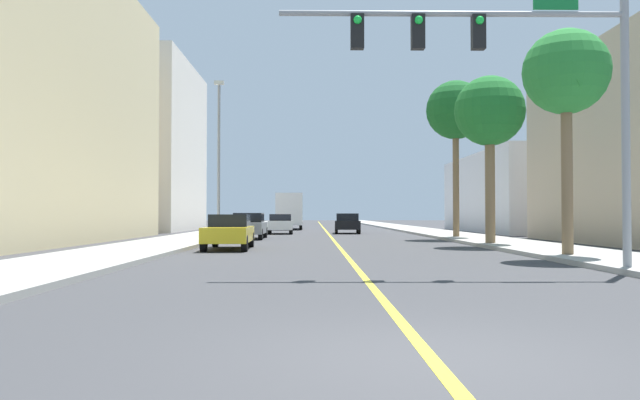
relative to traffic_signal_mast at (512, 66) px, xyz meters
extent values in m
plane|color=#38383A|center=(-3.67, 33.39, -5.01)|extent=(192.00, 192.00, 0.00)
cube|color=#9E9B93|center=(-11.61, 33.39, -4.93)|extent=(3.79, 168.00, 0.15)
cube|color=#9E9B93|center=(4.26, 33.39, -4.93)|extent=(3.79, 168.00, 0.15)
cube|color=yellow|center=(-3.67, 33.39, -5.00)|extent=(0.16, 144.00, 0.01)
cube|color=silver|center=(-23.89, 38.63, 2.26)|extent=(16.94, 15.26, 14.53)
cube|color=silver|center=(16.38, 34.78, -1.88)|extent=(16.61, 19.52, 6.26)
cylinder|color=gray|center=(2.76, 0.01, -1.60)|extent=(0.20, 0.20, 6.52)
cylinder|color=gray|center=(-1.44, 0.01, 1.28)|extent=(8.41, 0.14, 0.14)
cube|color=black|center=(-0.81, 0.01, 0.83)|extent=(0.32, 0.24, 0.84)
sphere|color=green|center=(-0.81, -0.13, 1.08)|extent=(0.20, 0.20, 0.20)
cube|color=black|center=(-2.28, 0.01, 0.83)|extent=(0.32, 0.24, 0.84)
sphere|color=green|center=(-2.28, -0.13, 1.08)|extent=(0.20, 0.20, 0.20)
cube|color=black|center=(-3.75, 0.01, 0.83)|extent=(0.32, 0.24, 0.84)
sphere|color=green|center=(-3.75, -0.13, 1.08)|extent=(0.20, 0.20, 0.20)
cube|color=#147233|center=(1.08, 0.01, 1.53)|extent=(1.10, 0.04, 0.28)
cylinder|color=gray|center=(-10.21, 20.30, -0.51)|extent=(0.16, 0.16, 8.70)
cube|color=beige|center=(-10.21, 20.30, 4.00)|extent=(0.56, 0.28, 0.20)
cylinder|color=brown|center=(3.28, 4.63, -1.94)|extent=(0.35, 0.35, 5.83)
sphere|color=#287F33|center=(3.28, 4.63, 0.98)|extent=(2.72, 2.72, 2.72)
cone|color=#287F33|center=(4.09, 4.56, 0.78)|extent=(0.53, 1.28, 1.21)
cone|color=#287F33|center=(3.73, 5.31, 0.78)|extent=(1.43, 1.16, 1.48)
cone|color=#287F33|center=(2.79, 5.29, 0.78)|extent=(1.25, 1.09, 1.16)
cone|color=#287F33|center=(2.46, 4.56, 0.78)|extent=(0.53, 1.30, 1.27)
cone|color=#287F33|center=(2.81, 3.96, 0.78)|extent=(1.22, 1.01, 1.28)
cone|color=#287F33|center=(3.58, 3.88, 0.78)|extent=(1.48, 0.95, 1.27)
cylinder|color=brown|center=(3.08, 12.34, -1.91)|extent=(0.44, 0.44, 5.89)
sphere|color=#1E6B28|center=(3.08, 12.34, 1.03)|extent=(3.12, 3.12, 3.12)
cone|color=#1E6B28|center=(4.00, 12.51, 0.83)|extent=(0.62, 1.29, 1.43)
cone|color=#1E6B28|center=(3.20, 13.27, 0.83)|extent=(1.80, 0.67, 1.32)
cone|color=#1E6B28|center=(2.15, 12.41, 0.83)|extent=(0.53, 1.69, 1.28)
cone|color=#1E6B28|center=(2.95, 11.42, 0.83)|extent=(1.44, 0.62, 1.27)
cylinder|color=brown|center=(3.39, 20.06, -1.22)|extent=(0.36, 0.36, 7.27)
sphere|color=#195B23|center=(3.39, 20.06, 2.41)|extent=(3.36, 3.36, 3.36)
cone|color=#195B23|center=(4.40, 19.99, 2.21)|extent=(0.53, 1.76, 1.62)
cone|color=#195B23|center=(4.05, 20.82, 2.21)|extent=(1.47, 1.38, 1.81)
cone|color=#195B23|center=(3.02, 20.99, 2.21)|extent=(1.31, 0.81, 1.69)
cone|color=#195B23|center=(2.40, 19.87, 2.21)|extent=(0.69, 1.77, 1.52)
cone|color=#195B23|center=(2.94, 19.15, 2.21)|extent=(1.57, 1.07, 1.57)
cone|color=#195B23|center=(3.92, 19.20, 2.21)|extent=(1.68, 1.30, 1.64)
cube|color=slate|center=(-8.50, 20.55, -4.37)|extent=(1.84, 4.57, 0.64)
cube|color=black|center=(-8.50, 20.58, -3.78)|extent=(1.61, 2.03, 0.54)
cylinder|color=black|center=(-7.69, 18.83, -4.69)|extent=(0.22, 0.64, 0.64)
cylinder|color=black|center=(-9.31, 18.82, -4.69)|extent=(0.22, 0.64, 0.64)
cylinder|color=black|center=(-7.70, 22.29, -4.69)|extent=(0.22, 0.64, 0.64)
cylinder|color=black|center=(-9.32, 22.28, -4.69)|extent=(0.22, 0.64, 0.64)
cube|color=black|center=(-2.24, 30.44, -4.37)|extent=(1.99, 4.10, 0.63)
cube|color=black|center=(-2.24, 30.44, -3.79)|extent=(1.68, 1.86, 0.54)
cylinder|color=black|center=(-2.99, 31.93, -4.69)|extent=(0.25, 0.65, 0.64)
cylinder|color=black|center=(-1.36, 31.86, -4.69)|extent=(0.25, 0.65, 0.64)
cylinder|color=black|center=(-3.11, 29.01, -4.69)|extent=(0.25, 0.65, 0.64)
cylinder|color=black|center=(-1.49, 28.94, -4.69)|extent=(0.25, 0.65, 0.64)
cube|color=white|center=(-7.17, 29.76, -4.37)|extent=(1.95, 4.44, 0.64)
cube|color=black|center=(-7.16, 29.48, -3.81)|extent=(1.63, 2.22, 0.47)
cylinder|color=black|center=(-8.02, 31.35, -4.69)|extent=(0.25, 0.65, 0.64)
cylinder|color=black|center=(-6.49, 31.43, -4.69)|extent=(0.25, 0.65, 0.64)
cylinder|color=black|center=(-7.86, 28.09, -4.69)|extent=(0.25, 0.65, 0.64)
cylinder|color=black|center=(-6.33, 28.17, -4.69)|extent=(0.25, 0.65, 0.64)
cube|color=gold|center=(-8.22, 10.09, -4.39)|extent=(1.85, 4.44, 0.59)
cube|color=black|center=(-8.22, 10.40, -3.84)|extent=(1.58, 1.94, 0.50)
cylinder|color=black|center=(-7.40, 8.46, -4.69)|extent=(0.24, 0.65, 0.64)
cylinder|color=black|center=(-8.94, 8.42, -4.69)|extent=(0.24, 0.65, 0.64)
cylinder|color=black|center=(-7.49, 11.75, -4.69)|extent=(0.24, 0.65, 0.64)
cylinder|color=black|center=(-9.03, 11.71, -4.69)|extent=(0.24, 0.65, 0.64)
cube|color=#194799|center=(-7.05, 46.45, -3.76)|extent=(2.45, 2.50, 1.60)
cube|color=silver|center=(-6.96, 42.09, -3.12)|extent=(2.53, 6.34, 2.88)
cylinder|color=black|center=(-8.10, 46.43, -4.56)|extent=(0.30, 0.91, 0.90)
cylinder|color=black|center=(-6.00, 46.48, -4.56)|extent=(0.30, 0.91, 0.90)
cylinder|color=black|center=(-7.98, 40.49, -4.56)|extent=(0.30, 0.91, 0.90)
cylinder|color=black|center=(-5.88, 40.53, -4.56)|extent=(0.30, 0.91, 0.90)
camera|label=1|loc=(-4.84, -14.58, -3.59)|focal=34.13mm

